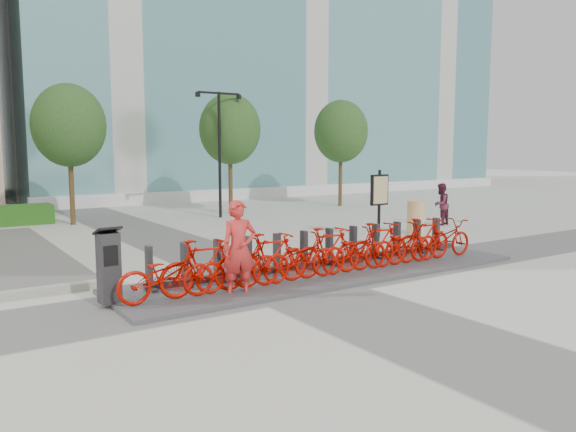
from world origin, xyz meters
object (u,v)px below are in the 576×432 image
kiosk (109,266)px  map_sign (379,193)px  bike_0 (167,274)px  pedestrian (441,204)px  worker_red (239,249)px  construction_barrel (416,217)px

kiosk → map_sign: map_sign is taller
bike_0 → pedestrian: bearing=-69.7°
kiosk → pedestrian: bearing=12.0°
worker_red → map_sign: size_ratio=0.86×
construction_barrel → map_sign: 1.71m
kiosk → map_sign: (9.33, 3.28, 0.67)m
construction_barrel → map_sign: map_sign is taller
bike_0 → worker_red: (1.33, -0.23, 0.36)m
bike_0 → pedestrian: 13.04m
pedestrian → bike_0: bearing=6.5°
pedestrian → construction_barrel: pedestrian is taller
bike_0 → pedestrian: (12.23, 4.53, 0.21)m
kiosk → construction_barrel: kiosk is taller
construction_barrel → map_sign: size_ratio=0.51×
construction_barrel → worker_red: bearing=-156.3°
kiosk → worker_red: (2.22, -0.64, 0.18)m
pedestrian → kiosk: bearing=3.6°
bike_0 → kiosk: bearing=65.3°
bike_0 → kiosk: (-0.89, 0.41, 0.18)m
worker_red → pedestrian: worker_red is taller
pedestrian → construction_barrel: (-2.32, -0.99, -0.22)m
worker_red → construction_barrel: size_ratio=1.69×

